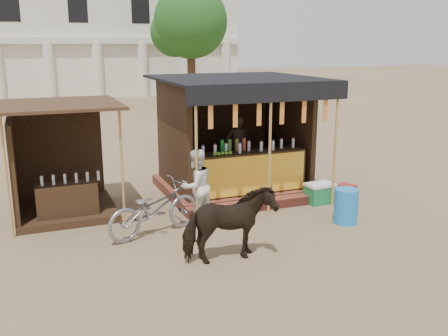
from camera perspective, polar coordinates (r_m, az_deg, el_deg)
ground at (r=9.02m, az=3.82°, el=-9.11°), size 120.00×120.00×0.00m
main_stall at (r=12.03m, az=1.35°, el=1.97°), size 3.60×3.61×2.78m
secondary_stall at (r=11.04m, az=-18.75°, el=-0.82°), size 2.40×2.40×2.38m
cow at (r=8.26m, az=0.56°, el=-6.55°), size 1.52×0.70×1.28m
motorbike at (r=9.53m, az=-7.96°, el=-4.62°), size 2.07×1.24×1.03m
bystander at (r=10.08m, az=-3.20°, el=-2.06°), size 0.88×0.78×1.50m
blue_barrel at (r=10.38m, az=13.76°, el=-4.26°), size 0.61×0.61×0.71m
red_crate at (r=12.19m, az=13.70°, el=-2.54°), size 0.48×0.50×0.29m
cooler at (r=11.58m, az=10.88°, el=-2.82°), size 0.67×0.49×0.46m
background_building at (r=37.44m, az=-19.88°, el=13.95°), size 26.00×7.45×8.18m
tree at (r=31.09m, az=-4.25°, el=16.06°), size 4.50×4.40×7.00m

